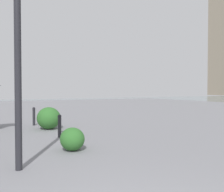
{
  "coord_description": "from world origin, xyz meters",
  "views": [
    {
      "loc": [
        -1.84,
        1.32,
        1.66
      ],
      "look_at": [
        8.83,
        -4.17,
        1.34
      ],
      "focal_mm": 39.44,
      "sensor_mm": 36.0,
      "label": 1
    }
  ],
  "objects": [
    {
      "name": "shrub_low",
      "position": [
        8.51,
        -1.02,
        0.46
      ],
      "size": [
        1.08,
        0.97,
        0.92
      ],
      "color": "#2D6628",
      "rests_on": "ground"
    },
    {
      "name": "shrub_round",
      "position": [
        4.57,
        -0.76,
        0.31
      ],
      "size": [
        0.74,
        0.66,
        0.62
      ],
      "color": "#2D6628",
      "rests_on": "ground"
    },
    {
      "name": "bollard_mid",
      "position": [
        9.88,
        -0.65,
        0.44
      ],
      "size": [
        0.13,
        0.13,
        0.85
      ],
      "color": "#232328",
      "rests_on": "ground"
    },
    {
      "name": "lamppost",
      "position": [
        3.51,
        0.73,
        2.96
      ],
      "size": [
        0.98,
        0.28,
        4.51
      ],
      "color": "#232328",
      "rests_on": "ground"
    },
    {
      "name": "bollard_near",
      "position": [
        6.53,
        -0.94,
        0.42
      ],
      "size": [
        0.13,
        0.13,
        0.8
      ],
      "color": "#232328",
      "rests_on": "ground"
    }
  ]
}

